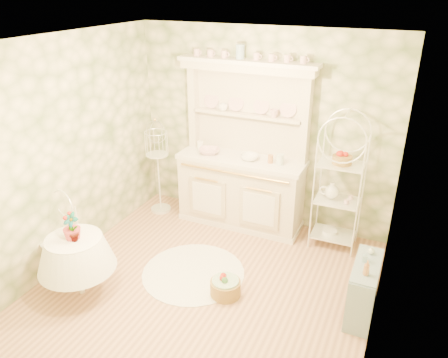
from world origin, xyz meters
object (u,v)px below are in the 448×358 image
at_px(kitchen_dresser, 242,148).
at_px(floor_basket, 225,287).
at_px(side_shelf, 363,291).
at_px(birdcage_stand, 158,166).
at_px(bakers_rack, 340,179).
at_px(cafe_chair, 58,242).
at_px(round_table, 78,264).

relative_size(kitchen_dresser, floor_basket, 7.08).
bearing_deg(floor_basket, side_shelf, 12.67).
xyz_separation_m(side_shelf, floor_basket, (-1.42, -0.32, -0.18)).
height_order(side_shelf, birdcage_stand, birdcage_stand).
height_order(bakers_rack, cafe_chair, bakers_rack).
distance_m(bakers_rack, floor_basket, 1.95).
xyz_separation_m(kitchen_dresser, floor_basket, (0.46, -1.56, -1.04)).
distance_m(kitchen_dresser, bakers_rack, 1.35).
height_order(bakers_rack, floor_basket, bakers_rack).
distance_m(kitchen_dresser, floor_basket, 1.93).
bearing_deg(round_table, cafe_chair, 156.09).
distance_m(round_table, birdcage_stand, 2.07).
height_order(kitchen_dresser, bakers_rack, kitchen_dresser).
height_order(kitchen_dresser, cafe_chair, kitchen_dresser).
height_order(round_table, floor_basket, round_table).
height_order(round_table, cafe_chair, cafe_chair).
height_order(side_shelf, floor_basket, side_shelf).
relative_size(bakers_rack, side_shelf, 2.89).
relative_size(bakers_rack, floor_basket, 5.85).
relative_size(round_table, birdcage_stand, 0.52).
bearing_deg(round_table, birdcage_stand, 96.03).
distance_m(kitchen_dresser, side_shelf, 2.41).
xyz_separation_m(kitchen_dresser, bakers_rack, (1.34, -0.04, -0.20)).
relative_size(bakers_rack, round_table, 2.48).
height_order(birdcage_stand, floor_basket, birdcage_stand).
bearing_deg(cafe_chair, birdcage_stand, 95.54).
relative_size(cafe_chair, birdcage_stand, 0.59).
distance_m(cafe_chair, birdcage_stand, 1.86).
bearing_deg(floor_basket, kitchen_dresser, 106.40).
bearing_deg(birdcage_stand, floor_basket, -39.37).
bearing_deg(birdcage_stand, kitchen_dresser, 7.28).
relative_size(side_shelf, birdcage_stand, 0.45).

